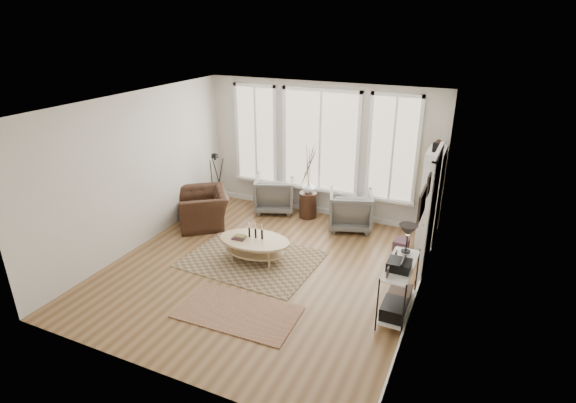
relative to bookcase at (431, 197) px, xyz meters
The scene contains 17 objects.
room 3.30m from the bookcase, 137.70° to the right, with size 5.50×5.54×2.90m.
bay_window 2.57m from the bookcase, 168.63° to the left, with size 4.14×0.12×2.24m.
door 1.10m from the bookcase, 82.91° to the right, with size 0.09×1.06×2.22m.
bookcase is the anchor object (origin of this frame).
low_shelf 2.56m from the bookcase, 91.28° to the right, with size 0.38×1.08×1.30m.
wall_art 2.66m from the bookcase, 86.75° to the right, with size 0.04×0.88×0.44m.
rug_main 3.56m from the bookcase, 144.18° to the right, with size 2.33×1.75×0.01m, color brown.
rug_runner 4.25m from the bookcase, 122.41° to the right, with size 1.80×1.00×0.01m, color brown.
coffee_table 3.45m from the bookcase, 144.23° to the right, with size 1.36×0.92×0.60m.
armchair_left 3.46m from the bookcase, behind, with size 0.86×0.88×0.80m, color slate.
armchair_right 1.66m from the bookcase, behind, with size 0.87×0.89×0.81m, color slate.
side_table 2.58m from the bookcase, behind, with size 0.38×0.38×1.61m.
vase 2.58m from the bookcase, behind, with size 0.26×0.26×0.27m, color silver.
accent_chair 4.62m from the bookcase, 166.29° to the right, with size 0.99×1.14×0.74m, color #341F15.
tripod_camera 4.68m from the bookcase, behind, with size 0.46×0.46×1.29m.
book_stack_near 1.06m from the bookcase, 128.23° to the right, with size 0.24×0.31×0.20m, color maroon.
book_stack_far 1.07m from the bookcase, 129.20° to the right, with size 0.18×0.22×0.14m, color maroon.
Camera 1 is at (3.21, -6.06, 4.12)m, focal length 28.00 mm.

